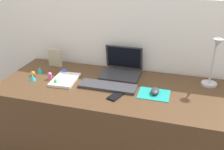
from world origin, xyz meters
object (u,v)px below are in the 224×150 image
object	(u,v)px
toy_figurine_orange	(33,74)
toy_figurine_cyan	(32,77)
toy_figurine_blue	(64,71)
mouse	(155,91)
desk_lamp	(213,64)
picture_frame	(55,58)
laptop	(122,67)
cell_phone	(116,96)
notebook_pad	(65,80)
keyboard	(108,86)
toy_figurine_green	(55,82)
toy_figurine_pink	(50,76)
toy_figurine_teal	(40,70)

from	to	relation	value
toy_figurine_orange	toy_figurine_cyan	bearing A→B (deg)	-58.88
toy_figurine_blue	mouse	bearing A→B (deg)	-10.15
desk_lamp	picture_frame	world-z (taller)	desk_lamp
laptop	mouse	distance (m)	0.40
cell_phone	toy_figurine_blue	distance (m)	0.55
mouse	notebook_pad	size ratio (longest dim) A/B	0.40
picture_frame	toy_figurine_orange	distance (m)	0.25
keyboard	toy_figurine_green	distance (m)	0.38
picture_frame	toy_figurine_green	distance (m)	0.36
keyboard	mouse	distance (m)	0.33
toy_figurine_cyan	toy_figurine_pink	size ratio (longest dim) A/B	0.86
desk_lamp	toy_figurine_orange	world-z (taller)	desk_lamp
laptop	cell_phone	distance (m)	0.38
toy_figurine_orange	toy_figurine_green	size ratio (longest dim) A/B	0.75
notebook_pad	toy_figurine_pink	size ratio (longest dim) A/B	4.13
mouse	toy_figurine_green	distance (m)	0.72
laptop	toy_figurine_cyan	bearing A→B (deg)	-153.39
keyboard	toy_figurine_orange	bearing A→B (deg)	177.87
mouse	toy_figurine_pink	distance (m)	0.80
picture_frame	toy_figurine_pink	distance (m)	0.26
notebook_pad	toy_figurine_orange	size ratio (longest dim) A/B	6.09
toy_figurine_green	toy_figurine_cyan	world-z (taller)	toy_figurine_green
laptop	toy_figurine_blue	distance (m)	0.46
notebook_pad	picture_frame	world-z (taller)	picture_frame
toy_figurine_teal	toy_figurine_blue	distance (m)	0.20
mouse	notebook_pad	distance (m)	0.67
keyboard	toy_figurine_green	size ratio (longest dim) A/B	7.80
keyboard	picture_frame	distance (m)	0.60
keyboard	toy_figurine_cyan	distance (m)	0.58
laptop	mouse	size ratio (longest dim) A/B	3.12
notebook_pad	toy_figurine_green	size ratio (longest dim) A/B	4.56
toy_figurine_green	keyboard	bearing A→B (deg)	9.61
laptop	toy_figurine_orange	bearing A→B (deg)	-159.73
keyboard	picture_frame	xyz separation A→B (m)	(-0.54, 0.26, 0.06)
laptop	toy_figurine_cyan	world-z (taller)	laptop
toy_figurine_teal	toy_figurine_orange	bearing A→B (deg)	-107.73
toy_figurine_cyan	cell_phone	bearing A→B (deg)	-5.62
desk_lamp	notebook_pad	size ratio (longest dim) A/B	1.58
cell_phone	toy_figurine_pink	distance (m)	0.56
toy_figurine_green	desk_lamp	bearing A→B (deg)	14.30
mouse	toy_figurine_pink	bearing A→B (deg)	179.53
picture_frame	toy_figurine_teal	distance (m)	0.18
toy_figurine_cyan	picture_frame	bearing A→B (deg)	83.00
keyboard	cell_phone	xyz separation A→B (m)	(0.09, -0.11, -0.01)
laptop	notebook_pad	world-z (taller)	laptop
toy_figurine_blue	toy_figurine_orange	bearing A→B (deg)	-152.48
toy_figurine_orange	toy_figurine_blue	size ratio (longest dim) A/B	0.94
picture_frame	toy_figurine_orange	xyz separation A→B (m)	(-0.08, -0.23, -0.06)
cell_phone	notebook_pad	xyz separation A→B (m)	(-0.43, 0.12, 0.01)
mouse	toy_figurine_blue	distance (m)	0.75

